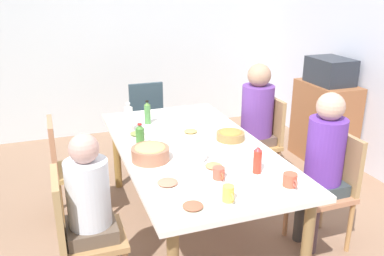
{
  "coord_description": "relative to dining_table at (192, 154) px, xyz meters",
  "views": [
    {
      "loc": [
        2.78,
        -0.99,
        1.96
      ],
      "look_at": [
        0.0,
        0.0,
        0.9
      ],
      "focal_mm": 38.21,
      "sensor_mm": 36.0,
      "label": 1
    }
  ],
  "objects": [
    {
      "name": "cup_1",
      "position": [
        0.28,
        -0.03,
        0.11
      ],
      "size": [
        0.12,
        0.08,
        0.09
      ],
      "color": "white",
      "rests_on": "dining_table"
    },
    {
      "name": "plate_0",
      "position": [
        -0.35,
        -0.36,
        0.08
      ],
      "size": [
        0.22,
        0.22,
        0.04
      ],
      "color": "silver",
      "rests_on": "dining_table"
    },
    {
      "name": "microwave",
      "position": [
        -0.84,
        1.89,
        0.36
      ],
      "size": [
        0.48,
        0.36,
        0.28
      ],
      "primitive_type": "cube",
      "color": "#242931",
      "rests_on": "side_cabinet"
    },
    {
      "name": "cup_3",
      "position": [
        0.83,
        0.36,
        0.11
      ],
      "size": [
        0.12,
        0.09,
        0.08
      ],
      "color": "#C5523A",
      "rests_on": "dining_table"
    },
    {
      "name": "side_cabinet",
      "position": [
        -0.84,
        1.89,
        -0.23
      ],
      "size": [
        0.7,
        0.44,
        0.9
      ],
      "primitive_type": "cube",
      "color": "brown",
      "rests_on": "ground_plane"
    },
    {
      "name": "plate_4",
      "position": [
        0.57,
        -0.37,
        0.08
      ],
      "size": [
        0.24,
        0.24,
        0.04
      ],
      "color": "white",
      "rests_on": "dining_table"
    },
    {
      "name": "ground_plane",
      "position": [
        0.0,
        0.0,
        -0.68
      ],
      "size": [
        6.18,
        6.18,
        0.0
      ],
      "primitive_type": "plane",
      "color": "#8B6A52"
    },
    {
      "name": "chair_4",
      "position": [
        0.52,
        -0.93,
        -0.17
      ],
      "size": [
        0.4,
        0.4,
        0.9
      ],
      "color": "#A77D4D",
      "rests_on": "ground_plane"
    },
    {
      "name": "bottle_1",
      "position": [
        -0.64,
        -0.2,
        0.17
      ],
      "size": [
        0.06,
        0.06,
        0.22
      ],
      "color": "#488140",
      "rests_on": "dining_table"
    },
    {
      "name": "plate_2",
      "position": [
        -0.25,
        0.08,
        0.08
      ],
      "size": [
        0.2,
        0.2,
        0.04
      ],
      "color": "beige",
      "rests_on": "dining_table"
    },
    {
      "name": "plate_3",
      "position": [
        0.89,
        -0.31,
        0.08
      ],
      "size": [
        0.22,
        0.22,
        0.04
      ],
      "color": "silver",
      "rests_on": "dining_table"
    },
    {
      "name": "dining_table",
      "position": [
        0.0,
        0.0,
        0.0
      ],
      "size": [
        2.09,
        1.1,
        0.75
      ],
      "color": "white",
      "rests_on": "ground_plane"
    },
    {
      "name": "bottle_0",
      "position": [
        -0.12,
        -0.38,
        0.16
      ],
      "size": [
        0.07,
        0.07,
        0.19
      ],
      "color": "#427C33",
      "rests_on": "dining_table"
    },
    {
      "name": "chair_2",
      "position": [
        -0.52,
        0.93,
        -0.17
      ],
      "size": [
        0.4,
        0.4,
        0.9
      ],
      "color": "#B0834A",
      "rests_on": "ground_plane"
    },
    {
      "name": "wall_left",
      "position": [
        -2.63,
        0.0,
        0.62
      ],
      "size": [
        0.12,
        4.5,
        2.6
      ],
      "primitive_type": "cube",
      "color": "silver",
      "rests_on": "ground_plane"
    },
    {
      "name": "bowl_0",
      "position": [
        0.15,
        -0.37,
        0.13
      ],
      "size": [
        0.27,
        0.27,
        0.12
      ],
      "color": "#A0654B",
      "rests_on": "dining_table"
    },
    {
      "name": "bottle_3",
      "position": [
        0.59,
        0.25,
        0.16
      ],
      "size": [
        0.06,
        0.06,
        0.2
      ],
      "color": "red",
      "rests_on": "dining_table"
    },
    {
      "name": "plate_1",
      "position": [
        0.44,
        -0.0,
        0.08
      ],
      "size": [
        0.22,
        0.22,
        0.04
      ],
      "color": "white",
      "rests_on": "dining_table"
    },
    {
      "name": "chair_1",
      "position": [
        0.52,
        0.93,
        -0.17
      ],
      "size": [
        0.4,
        0.4,
        0.9
      ],
      "color": "#B27656",
      "rests_on": "ground_plane"
    },
    {
      "name": "bottle_2",
      "position": [
        -0.5,
        -0.39,
        0.19
      ],
      "size": [
        0.07,
        0.07,
        0.25
      ],
      "color": "silver",
      "rests_on": "dining_table"
    },
    {
      "name": "cup_0",
      "position": [
        0.58,
        -0.02,
        0.11
      ],
      "size": [
        0.12,
        0.08,
        0.08
      ],
      "color": "#C25442",
      "rests_on": "dining_table"
    },
    {
      "name": "chair_3",
      "position": [
        -0.52,
        -0.93,
        -0.17
      ],
      "size": [
        0.4,
        0.4,
        0.9
      ],
      "color": "#A48248",
      "rests_on": "ground_plane"
    },
    {
      "name": "cup_2",
      "position": [
        0.87,
        -0.08,
        0.12
      ],
      "size": [
        0.11,
        0.07,
        0.1
      ],
      "color": "#EFC24C",
      "rests_on": "dining_table"
    },
    {
      "name": "chair_0",
      "position": [
        -1.42,
        0.0,
        -0.17
      ],
      "size": [
        0.4,
        0.4,
        0.9
      ],
      "color": "#2C3D47",
      "rests_on": "ground_plane"
    },
    {
      "name": "person_1",
      "position": [
        0.52,
        0.84,
        0.05
      ],
      "size": [
        0.3,
        0.3,
        1.23
      ],
      "color": "#49363B",
      "rests_on": "ground_plane"
    },
    {
      "name": "person_4",
      "position": [
        0.52,
        -0.84,
        -0.01
      ],
      "size": [
        0.3,
        0.3,
        1.14
      ],
      "color": "brown",
      "rests_on": "ground_plane"
    },
    {
      "name": "person_2",
      "position": [
        -0.52,
        0.84,
        0.07
      ],
      "size": [
        0.3,
        0.3,
        1.24
      ],
      "color": "brown",
      "rests_on": "ground_plane"
    },
    {
      "name": "bowl_1",
      "position": [
        -0.03,
        0.34,
        0.11
      ],
      "size": [
        0.23,
        0.23,
        0.08
      ],
      "color": "olive",
      "rests_on": "dining_table"
    }
  ]
}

